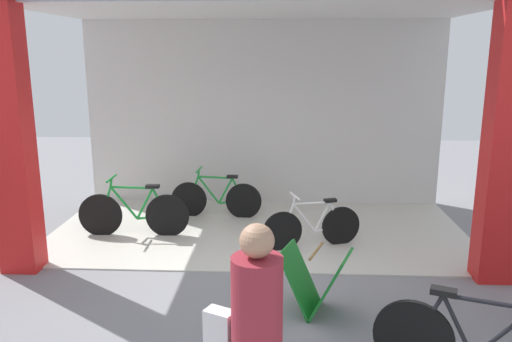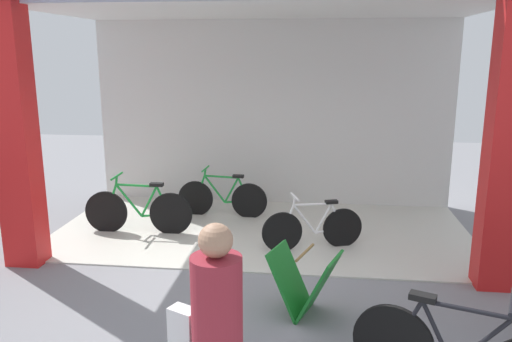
# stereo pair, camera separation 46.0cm
# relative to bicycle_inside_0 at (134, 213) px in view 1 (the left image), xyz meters

# --- Properties ---
(ground_plane) EXTENTS (20.77, 20.77, 0.00)m
(ground_plane) POSITION_rel_bicycle_inside_0_xyz_m (1.87, -1.26, -0.37)
(ground_plane) COLOR gray
(ground_plane) RESTS_ON ground
(shop_facade) EXTENTS (6.59, 3.54, 4.19)m
(shop_facade) POSITION_rel_bicycle_inside_0_xyz_m (1.87, 0.42, 1.88)
(shop_facade) COLOR beige
(shop_facade) RESTS_ON ground
(bicycle_inside_0) EXTENTS (1.68, 0.46, 0.92)m
(bicycle_inside_0) POSITION_rel_bicycle_inside_0_xyz_m (0.00, 0.00, 0.00)
(bicycle_inside_0) COLOR black
(bicycle_inside_0) RESTS_ON ground
(bicycle_inside_1) EXTENTS (1.54, 0.42, 0.85)m
(bicycle_inside_1) POSITION_rel_bicycle_inside_0_xyz_m (1.13, 0.96, -0.03)
(bicycle_inside_1) COLOR black
(bicycle_inside_1) RESTS_ON ground
(bicycle_inside_2) EXTENTS (1.40, 0.52, 0.81)m
(bicycle_inside_2) POSITION_rel_bicycle_inside_0_xyz_m (2.67, -0.34, -0.05)
(bicycle_inside_2) COLOR black
(bicycle_inside_2) RESTS_ON ground
(sandwich_board_sign) EXTENTS (0.82, 0.70, 0.73)m
(sandwich_board_sign) POSITION_rel_bicycle_inside_0_xyz_m (2.60, -2.22, -0.01)
(sandwich_board_sign) COLOR #197226
(sandwich_board_sign) RESTS_ON ground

